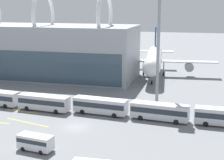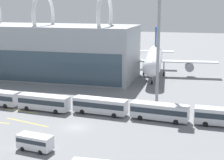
{
  "view_description": "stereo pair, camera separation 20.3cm",
  "coord_description": "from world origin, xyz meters",
  "px_view_note": "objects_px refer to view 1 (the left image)",
  "views": [
    {
      "loc": [
        21.39,
        -55.38,
        21.91
      ],
      "look_at": [
        0.86,
        22.56,
        4.0
      ],
      "focal_mm": 55.0,
      "sensor_mm": 36.0,
      "label": 1
    },
    {
      "loc": [
        21.58,
        -55.33,
        21.91
      ],
      "look_at": [
        0.86,
        22.56,
        4.0
      ],
      "focal_mm": 55.0,
      "sensor_mm": 36.0,
      "label": 2
    }
  ],
  "objects_px": {
    "shuttle_bus_2": "(100,105)",
    "floodlight_mast": "(159,22)",
    "shuttle_bus_1": "(44,102)",
    "shuttle_bus_3": "(160,111)",
    "airliner_at_gate_far": "(154,59)",
    "service_van_foreground": "(35,141)",
    "airliner_at_gate_near": "(4,57)"
  },
  "relations": [
    {
      "from": "shuttle_bus_3",
      "to": "service_van_foreground",
      "type": "relative_size",
      "value": 1.95
    },
    {
      "from": "airliner_at_gate_near",
      "to": "shuttle_bus_2",
      "type": "relative_size",
      "value": 3.47
    },
    {
      "from": "shuttle_bus_2",
      "to": "floodlight_mast",
      "type": "xyz_separation_m",
      "value": [
        9.96,
        11.33,
        16.13
      ]
    },
    {
      "from": "shuttle_bus_1",
      "to": "floodlight_mast",
      "type": "distance_m",
      "value": 29.85
    },
    {
      "from": "airliner_at_gate_near",
      "to": "shuttle_bus_2",
      "type": "bearing_deg",
      "value": 53.64
    },
    {
      "from": "shuttle_bus_1",
      "to": "shuttle_bus_2",
      "type": "relative_size",
      "value": 1.0
    },
    {
      "from": "airliner_at_gate_far",
      "to": "shuttle_bus_3",
      "type": "distance_m",
      "value": 41.78
    },
    {
      "from": "floodlight_mast",
      "to": "shuttle_bus_1",
      "type": "bearing_deg",
      "value": -151.34
    },
    {
      "from": "service_van_foreground",
      "to": "shuttle_bus_3",
      "type": "bearing_deg",
      "value": -123.69
    },
    {
      "from": "airliner_at_gate_near",
      "to": "shuttle_bus_3",
      "type": "xyz_separation_m",
      "value": [
        54.17,
        -33.52,
        -3.3
      ]
    },
    {
      "from": "shuttle_bus_3",
      "to": "shuttle_bus_1",
      "type": "bearing_deg",
      "value": -174.35
    },
    {
      "from": "shuttle_bus_1",
      "to": "shuttle_bus_2",
      "type": "height_order",
      "value": "same"
    },
    {
      "from": "shuttle_bus_1",
      "to": "floodlight_mast",
      "type": "bearing_deg",
      "value": 33.28
    },
    {
      "from": "shuttle_bus_3",
      "to": "service_van_foreground",
      "type": "bearing_deg",
      "value": -125.89
    },
    {
      "from": "airliner_at_gate_far",
      "to": "shuttle_bus_1",
      "type": "xyz_separation_m",
      "value": [
        -17.17,
        -41.04,
        -3.51
      ]
    },
    {
      "from": "airliner_at_gate_far",
      "to": "floodlight_mast",
      "type": "relative_size",
      "value": 1.34
    },
    {
      "from": "airliner_at_gate_far",
      "to": "shuttle_bus_1",
      "type": "relative_size",
      "value": 3.44
    },
    {
      "from": "shuttle_bus_3",
      "to": "floodlight_mast",
      "type": "xyz_separation_m",
      "value": [
        -2.11,
        12.05,
        16.13
      ]
    },
    {
      "from": "shuttle_bus_3",
      "to": "floodlight_mast",
      "type": "relative_size",
      "value": 0.39
    },
    {
      "from": "service_van_foreground",
      "to": "floodlight_mast",
      "type": "relative_size",
      "value": 0.2
    },
    {
      "from": "shuttle_bus_1",
      "to": "floodlight_mast",
      "type": "relative_size",
      "value": 0.39
    },
    {
      "from": "airliner_at_gate_far",
      "to": "floodlight_mast",
      "type": "height_order",
      "value": "floodlight_mast"
    },
    {
      "from": "shuttle_bus_1",
      "to": "shuttle_bus_3",
      "type": "relative_size",
      "value": 1.0
    },
    {
      "from": "shuttle_bus_3",
      "to": "floodlight_mast",
      "type": "distance_m",
      "value": 20.24
    },
    {
      "from": "airliner_at_gate_near",
      "to": "floodlight_mast",
      "type": "xyz_separation_m",
      "value": [
        52.06,
        -21.47,
        12.83
      ]
    },
    {
      "from": "shuttle_bus_1",
      "to": "shuttle_bus_2",
      "type": "distance_m",
      "value": 12.1
    },
    {
      "from": "airliner_at_gate_near",
      "to": "shuttle_bus_2",
      "type": "height_order",
      "value": "airliner_at_gate_near"
    },
    {
      "from": "airliner_at_gate_far",
      "to": "shuttle_bus_3",
      "type": "xyz_separation_m",
      "value": [
        6.98,
        -41.04,
        -3.51
      ]
    },
    {
      "from": "shuttle_bus_1",
      "to": "service_van_foreground",
      "type": "bearing_deg",
      "value": -63.39
    },
    {
      "from": "service_van_foreground",
      "to": "shuttle_bus_2",
      "type": "bearing_deg",
      "value": -95.22
    },
    {
      "from": "shuttle_bus_1",
      "to": "shuttle_bus_2",
      "type": "xyz_separation_m",
      "value": [
        12.08,
        0.72,
        0.0
      ]
    },
    {
      "from": "airliner_at_gate_near",
      "to": "service_van_foreground",
      "type": "bearing_deg",
      "value": 37.29
    }
  ]
}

